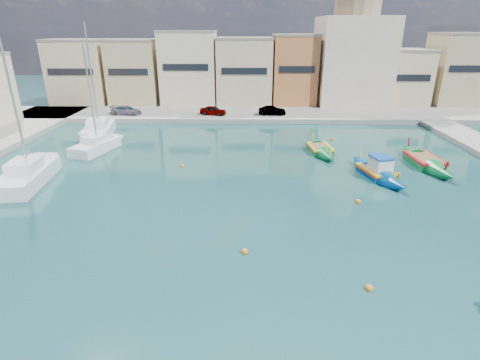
% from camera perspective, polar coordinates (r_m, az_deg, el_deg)
% --- Properties ---
extents(ground, '(160.00, 160.00, 0.00)m').
position_cam_1_polar(ground, '(21.48, 15.71, -9.61)').
color(ground, '#123636').
rests_on(ground, ground).
extents(north_quay, '(80.00, 8.00, 0.60)m').
position_cam_1_polar(north_quay, '(51.07, 7.15, 9.81)').
color(north_quay, gray).
rests_on(north_quay, ground).
extents(north_townhouses, '(83.20, 7.87, 10.19)m').
position_cam_1_polar(north_townhouses, '(58.59, 13.38, 15.62)').
color(north_townhouses, '#C9B38B').
rests_on(north_townhouses, ground).
extents(church_block, '(10.00, 10.00, 19.10)m').
position_cam_1_polar(church_block, '(59.73, 16.84, 18.71)').
color(church_block, beige).
rests_on(church_block, ground).
extents(parked_cars, '(22.72, 2.19, 1.15)m').
position_cam_1_polar(parked_cars, '(49.60, -7.02, 10.48)').
color(parked_cars, '#4C1919').
rests_on(parked_cars, north_quay).
extents(luzzu_blue_cabin, '(3.61, 8.01, 2.75)m').
position_cam_1_polar(luzzu_blue_cabin, '(31.79, 20.06, 1.10)').
color(luzzu_blue_cabin, '#0052A2').
rests_on(luzzu_blue_cabin, ground).
extents(luzzu_cyan_mid, '(2.58, 9.18, 2.69)m').
position_cam_1_polar(luzzu_cyan_mid, '(36.07, 26.25, 2.46)').
color(luzzu_cyan_mid, '#0B7536').
rests_on(luzzu_cyan_mid, ground).
extents(luzzu_green, '(2.63, 7.39, 2.28)m').
position_cam_1_polar(luzzu_green, '(36.63, 12.08, 4.51)').
color(luzzu_green, '#0A7133').
rests_on(luzzu_green, ground).
extents(yacht_north, '(4.26, 9.79, 12.65)m').
position_cam_1_polar(yacht_north, '(46.17, -20.27, 7.57)').
color(yacht_north, white).
rests_on(yacht_north, ground).
extents(yacht_midnorth, '(4.20, 7.76, 10.54)m').
position_cam_1_polar(yacht_midnorth, '(39.85, -19.81, 5.36)').
color(yacht_midnorth, white).
rests_on(yacht_midnorth, ground).
extents(yacht_mid, '(3.72, 10.16, 12.52)m').
position_cam_1_polar(yacht_mid, '(34.54, -28.33, 1.65)').
color(yacht_mid, white).
rests_on(yacht_mid, ground).
extents(mooring_buoys, '(25.06, 26.25, 0.36)m').
position_cam_1_polar(mooring_buoys, '(25.64, 16.40, -4.07)').
color(mooring_buoys, orange).
rests_on(mooring_buoys, ground).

